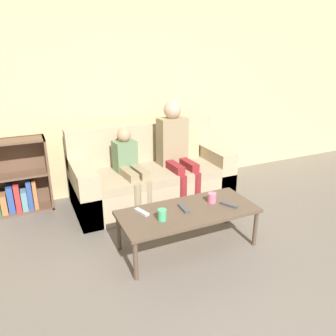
{
  "coord_description": "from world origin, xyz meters",
  "views": [
    {
      "loc": [
        -1.43,
        -1.05,
        1.83
      ],
      "look_at": [
        -0.09,
        1.88,
        0.63
      ],
      "focal_mm": 35.0,
      "sensor_mm": 36.0,
      "label": 1
    }
  ],
  "objects_px": {
    "cup_near": "(212,198)",
    "tv_remote_1": "(142,212)",
    "tv_remote_2": "(229,205)",
    "tv_remote_0": "(184,208)",
    "person_adult": "(175,145)",
    "bookshelf": "(18,184)",
    "cup_far": "(162,215)",
    "person_child": "(130,166)",
    "coffee_table": "(188,213)",
    "couch": "(152,177)"
  },
  "relations": [
    {
      "from": "coffee_table",
      "to": "tv_remote_2",
      "type": "relative_size",
      "value": 7.5
    },
    {
      "from": "tv_remote_2",
      "to": "bookshelf",
      "type": "bearing_deg",
      "value": 111.92
    },
    {
      "from": "bookshelf",
      "to": "couch",
      "type": "bearing_deg",
      "value": -14.24
    },
    {
      "from": "couch",
      "to": "person_adult",
      "type": "bearing_deg",
      "value": -16.09
    },
    {
      "from": "coffee_table",
      "to": "tv_remote_0",
      "type": "distance_m",
      "value": 0.06
    },
    {
      "from": "tv_remote_2",
      "to": "coffee_table",
      "type": "bearing_deg",
      "value": 141.24
    },
    {
      "from": "couch",
      "to": "person_adult",
      "type": "relative_size",
      "value": 1.54
    },
    {
      "from": "cup_far",
      "to": "cup_near",
      "type": "bearing_deg",
      "value": 11.42
    },
    {
      "from": "cup_far",
      "to": "tv_remote_0",
      "type": "xyz_separation_m",
      "value": [
        0.26,
        0.1,
        -0.04
      ]
    },
    {
      "from": "coffee_table",
      "to": "person_adult",
      "type": "bearing_deg",
      "value": 70.75
    },
    {
      "from": "bookshelf",
      "to": "tv_remote_0",
      "type": "distance_m",
      "value": 2.03
    },
    {
      "from": "bookshelf",
      "to": "cup_far",
      "type": "relative_size",
      "value": 8.45
    },
    {
      "from": "tv_remote_1",
      "to": "tv_remote_2",
      "type": "xyz_separation_m",
      "value": [
        0.81,
        -0.21,
        0.0
      ]
    },
    {
      "from": "person_adult",
      "to": "coffee_table",
      "type": "bearing_deg",
      "value": -112.0
    },
    {
      "from": "person_adult",
      "to": "tv_remote_0",
      "type": "xyz_separation_m",
      "value": [
        -0.39,
        -1.0,
        -0.31
      ]
    },
    {
      "from": "tv_remote_0",
      "to": "tv_remote_2",
      "type": "xyz_separation_m",
      "value": [
        0.43,
        -0.11,
        0.0
      ]
    },
    {
      "from": "person_adult",
      "to": "tv_remote_0",
      "type": "height_order",
      "value": "person_adult"
    },
    {
      "from": "coffee_table",
      "to": "tv_remote_1",
      "type": "height_order",
      "value": "tv_remote_1"
    },
    {
      "from": "couch",
      "to": "cup_near",
      "type": "distance_m",
      "value": 1.09
    },
    {
      "from": "cup_far",
      "to": "tv_remote_0",
      "type": "bearing_deg",
      "value": 20.84
    },
    {
      "from": "person_adult",
      "to": "person_child",
      "type": "relative_size",
      "value": 1.28
    },
    {
      "from": "bookshelf",
      "to": "tv_remote_2",
      "type": "bearing_deg",
      "value": -40.72
    },
    {
      "from": "coffee_table",
      "to": "person_child",
      "type": "bearing_deg",
      "value": 103.46
    },
    {
      "from": "person_adult",
      "to": "tv_remote_2",
      "type": "distance_m",
      "value": 1.15
    },
    {
      "from": "person_adult",
      "to": "cup_near",
      "type": "relative_size",
      "value": 12.79
    },
    {
      "from": "person_adult",
      "to": "tv_remote_1",
      "type": "relative_size",
      "value": 6.97
    },
    {
      "from": "coffee_table",
      "to": "couch",
      "type": "bearing_deg",
      "value": 85.73
    },
    {
      "from": "tv_remote_0",
      "to": "bookshelf",
      "type": "bearing_deg",
      "value": 136.35
    },
    {
      "from": "person_child",
      "to": "tv_remote_2",
      "type": "xyz_separation_m",
      "value": [
        0.64,
        -1.06,
        -0.14
      ]
    },
    {
      "from": "cup_near",
      "to": "person_adult",
      "type": "bearing_deg",
      "value": 85.74
    },
    {
      "from": "cup_far",
      "to": "tv_remote_2",
      "type": "relative_size",
      "value": 0.59
    },
    {
      "from": "tv_remote_0",
      "to": "tv_remote_1",
      "type": "height_order",
      "value": "same"
    },
    {
      "from": "tv_remote_2",
      "to": "couch",
      "type": "bearing_deg",
      "value": 77.53
    },
    {
      "from": "coffee_table",
      "to": "person_child",
      "type": "xyz_separation_m",
      "value": [
        -0.24,
        0.98,
        0.19
      ]
    },
    {
      "from": "tv_remote_0",
      "to": "couch",
      "type": "bearing_deg",
      "value": 86.59
    },
    {
      "from": "person_adult",
      "to": "tv_remote_1",
      "type": "distance_m",
      "value": 1.23
    },
    {
      "from": "cup_near",
      "to": "tv_remote_0",
      "type": "height_order",
      "value": "cup_near"
    },
    {
      "from": "cup_far",
      "to": "coffee_table",
      "type": "bearing_deg",
      "value": 12.74
    },
    {
      "from": "person_adult",
      "to": "cup_near",
      "type": "height_order",
      "value": "person_adult"
    },
    {
      "from": "cup_near",
      "to": "tv_remote_1",
      "type": "height_order",
      "value": "cup_near"
    },
    {
      "from": "person_adult",
      "to": "tv_remote_2",
      "type": "relative_size",
      "value": 7.11
    },
    {
      "from": "tv_remote_1",
      "to": "tv_remote_2",
      "type": "distance_m",
      "value": 0.84
    },
    {
      "from": "person_adult",
      "to": "tv_remote_0",
      "type": "relative_size",
      "value": 7.15
    },
    {
      "from": "cup_far",
      "to": "tv_remote_1",
      "type": "relative_size",
      "value": 0.58
    },
    {
      "from": "couch",
      "to": "tv_remote_2",
      "type": "distance_m",
      "value": 1.24
    },
    {
      "from": "couch",
      "to": "tv_remote_1",
      "type": "bearing_deg",
      "value": -116.72
    },
    {
      "from": "cup_near",
      "to": "tv_remote_2",
      "type": "height_order",
      "value": "cup_near"
    },
    {
      "from": "bookshelf",
      "to": "person_adult",
      "type": "xyz_separation_m",
      "value": [
        1.79,
        -0.46,
        0.38
      ]
    },
    {
      "from": "coffee_table",
      "to": "tv_remote_2",
      "type": "xyz_separation_m",
      "value": [
        0.4,
        -0.08,
        0.05
      ]
    },
    {
      "from": "tv_remote_2",
      "to": "tv_remote_0",
      "type": "bearing_deg",
      "value": 137.66
    }
  ]
}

